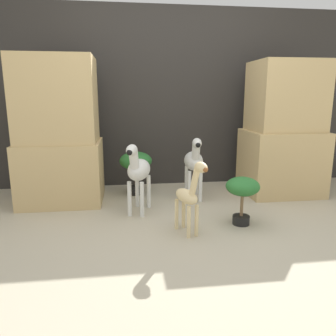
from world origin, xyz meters
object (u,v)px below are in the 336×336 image
zebra_right (194,161)px  potted_palm_front (243,190)px  potted_palm_back (136,163)px  zebra_left (138,170)px  giraffe_figurine (189,195)px

zebra_right → potted_palm_front: 0.84m
potted_palm_front → potted_palm_back: 1.38m
zebra_left → giraffe_figurine: (0.39, -0.58, -0.09)m
zebra_right → giraffe_figurine: bearing=-104.2°
zebra_right → zebra_left: (-0.63, -0.37, 0.00)m
zebra_left → potted_palm_back: bearing=90.2°
potted_palm_front → potted_palm_back: potted_palm_back is taller
zebra_right → giraffe_figurine: (-0.24, -0.94, -0.09)m
potted_palm_front → giraffe_figurine: bearing=-163.3°
zebra_left → potted_palm_front: zebra_left is taller
zebra_left → potted_palm_front: 1.01m
potted_palm_front → potted_palm_back: size_ratio=0.86×
zebra_right → potted_palm_back: 0.68m
zebra_right → potted_palm_front: zebra_right is taller
giraffe_figurine → potted_palm_front: bearing=16.7°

